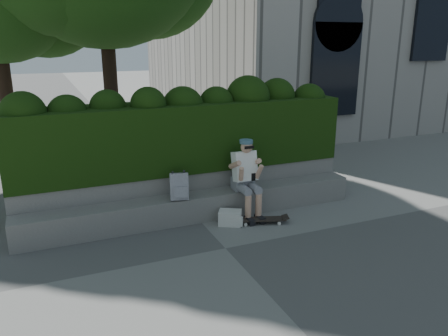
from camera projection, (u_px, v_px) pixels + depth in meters
name	position (u px, v px, depth m)	size (l,w,h in m)	color
ground	(225.00, 248.00, 6.59)	(80.00, 80.00, 0.00)	slate
bench_ledge	(197.00, 207.00, 7.63)	(6.00, 0.45, 0.45)	gray
planter_wall	(189.00, 190.00, 8.01)	(6.00, 0.50, 0.75)	gray
hedge	(183.00, 136.00, 7.93)	(6.00, 1.00, 1.20)	black
person	(246.00, 175.00, 7.64)	(0.40, 0.76, 1.38)	gray
skateboard	(262.00, 219.00, 7.47)	(0.84, 0.45, 0.09)	black
backpack_plaid	(179.00, 186.00, 7.28)	(0.31, 0.16, 0.45)	#ABABB0
backpack_ground	(230.00, 218.00, 7.41)	(0.38, 0.27, 0.24)	silver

